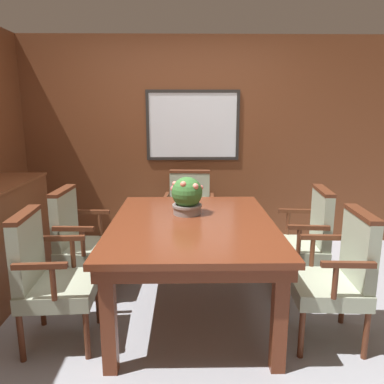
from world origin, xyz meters
TOP-DOWN VIEW (x-y plane):
  - ground_plane at (0.00, 0.00)m, footprint 14.00×14.00m
  - wall_back at (0.00, 1.86)m, footprint 7.20×0.08m
  - dining_table at (0.08, 0.18)m, footprint 1.26×1.65m
  - chair_left_far at (-0.91, 0.52)m, footprint 0.51×0.56m
  - chair_right_far at (1.10, 0.52)m, footprint 0.53×0.57m
  - chair_right_near at (1.09, -0.22)m, footprint 0.51×0.56m
  - chair_head_far at (0.07, 1.41)m, footprint 0.56×0.52m
  - chair_left_near at (-0.93, -0.21)m, footprint 0.51×0.56m
  - potted_plant at (0.04, 0.38)m, footprint 0.27×0.26m
  - sideboard_cabinet at (-1.62, 0.55)m, footprint 0.49×1.22m

SIDE VIEW (x-z plane):
  - ground_plane at x=0.00m, z-range 0.00..0.00m
  - sideboard_cabinet at x=-1.62m, z-range 0.00..1.00m
  - chair_left_far at x=-0.91m, z-range 0.03..0.99m
  - chair_right_far at x=1.10m, z-range 0.03..0.99m
  - chair_right_near at x=1.09m, z-range 0.03..0.99m
  - chair_head_far at x=0.07m, z-range 0.03..0.99m
  - chair_left_near at x=-0.93m, z-range 0.03..0.99m
  - dining_table at x=0.08m, z-range 0.29..1.06m
  - potted_plant at x=0.04m, z-range 0.77..1.08m
  - wall_back at x=0.00m, z-range 0.00..2.45m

